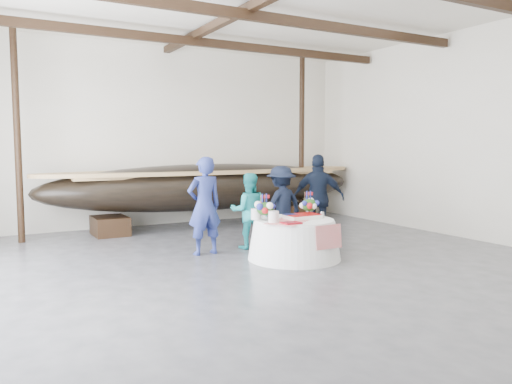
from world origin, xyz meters
TOP-DOWN VIEW (x-y plane):
  - floor at (0.00, 0.00)m, footprint 10.00×12.00m
  - wall_back at (0.00, 6.00)m, footprint 10.00×0.02m
  - wall_right at (5.00, 0.00)m, footprint 0.02×12.00m
  - pavilion_structure at (0.00, 0.85)m, footprint 9.80×11.76m
  - longboat_display at (0.81, 5.03)m, footprint 8.32×1.66m
  - banquet_table at (0.63, 1.01)m, footprint 1.65×1.65m
  - tabletop_items at (0.58, 1.14)m, footprint 1.55×1.34m
  - guest_woman_blue at (-0.62, 2.13)m, footprint 0.67×0.46m
  - guest_woman_teal at (0.35, 2.22)m, footprint 0.88×0.79m
  - guest_man_left at (1.17, 2.32)m, footprint 1.12×0.75m
  - guest_man_right at (1.99, 2.16)m, footprint 1.14×0.97m

SIDE VIEW (x-z plane):
  - floor at x=0.00m, z-range -0.01..0.01m
  - banquet_table at x=0.63m, z-range 0.00..0.71m
  - guest_woman_teal at x=0.35m, z-range 0.00..1.48m
  - guest_man_left at x=1.17m, z-range 0.00..1.60m
  - tabletop_items at x=0.58m, z-range 0.66..1.06m
  - guest_woman_blue at x=-0.62m, z-range 0.00..1.81m
  - guest_man_right at x=1.99m, z-range 0.00..1.83m
  - longboat_display at x=0.81m, z-range 0.22..1.78m
  - wall_back at x=0.00m, z-range 0.00..4.50m
  - wall_right at x=5.00m, z-range 0.00..4.50m
  - pavilion_structure at x=0.00m, z-range 1.75..6.25m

